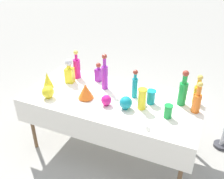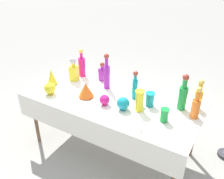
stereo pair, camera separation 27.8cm
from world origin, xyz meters
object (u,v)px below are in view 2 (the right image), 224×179
object	(u,v)px
square_decanter_1	(74,70)
round_bowl_2	(50,88)
fluted_vase_1	(86,90)
slender_vase_0	(140,100)
tall_bottle_5	(196,106)
fluted_vase_0	(52,77)
square_decanter_0	(102,72)
tall_bottle_4	(82,65)
slender_vase_2	(164,115)
tall_bottle_2	(135,86)
round_bowl_0	(123,103)
slender_vase_1	(150,99)
round_bowl_1	(105,100)
tall_bottle_1	(183,95)
tall_bottle_3	(107,74)
tall_bottle_0	(199,97)

from	to	relation	value
square_decanter_1	round_bowl_2	bearing A→B (deg)	-93.13
fluted_vase_1	round_bowl_2	bearing A→B (deg)	-157.52
slender_vase_0	tall_bottle_5	bearing A→B (deg)	17.94
square_decanter_1	fluted_vase_0	xyz separation A→B (m)	(-0.17, -0.23, -0.04)
square_decanter_0	round_bowl_2	xyz separation A→B (m)	(-0.34, -0.60, -0.03)
tall_bottle_4	slender_vase_2	bearing A→B (deg)	-17.25
tall_bottle_5	round_bowl_2	size ratio (longest dim) A/B	2.40
slender_vase_0	tall_bottle_2	bearing A→B (deg)	127.60
slender_vase_0	round_bowl_0	bearing A→B (deg)	-154.95
slender_vase_1	fluted_vase_0	world-z (taller)	fluted_vase_0
tall_bottle_2	slender_vase_1	bearing A→B (deg)	-13.80
round_bowl_0	round_bowl_1	xyz separation A→B (m)	(-0.21, -0.02, -0.01)
fluted_vase_0	slender_vase_0	bearing A→B (deg)	1.19
square_decanter_1	slender_vase_0	world-z (taller)	square_decanter_1
tall_bottle_1	square_decanter_1	size ratio (longest dim) A/B	1.30
fluted_vase_0	round_bowl_0	size ratio (longest dim) A/B	1.38
slender_vase_2	tall_bottle_1	bearing A→B (deg)	75.05
tall_bottle_3	round_bowl_2	xyz separation A→B (m)	(-0.49, -0.45, -0.11)
tall_bottle_4	fluted_vase_1	world-z (taller)	tall_bottle_4
fluted_vase_0	fluted_vase_1	size ratio (longest dim) A/B	1.12
square_decanter_0	slender_vase_2	xyz separation A→B (m)	(0.98, -0.43, -0.03)
tall_bottle_0	slender_vase_0	world-z (taller)	tall_bottle_0
tall_bottle_1	square_decanter_1	xyz separation A→B (m)	(-1.37, -0.05, -0.03)
slender_vase_0	slender_vase_1	bearing A→B (deg)	66.97
tall_bottle_2	square_decanter_1	size ratio (longest dim) A/B	1.10
tall_bottle_0	tall_bottle_4	size ratio (longest dim) A/B	0.91
tall_bottle_2	fluted_vase_0	bearing A→B (deg)	-168.21
tall_bottle_4	tall_bottle_5	distance (m)	1.52
round_bowl_1	square_decanter_0	bearing A→B (deg)	124.36
tall_bottle_4	fluted_vase_0	world-z (taller)	tall_bottle_4
tall_bottle_0	tall_bottle_4	bearing A→B (deg)	179.63
round_bowl_2	tall_bottle_4	bearing A→B (deg)	85.84
tall_bottle_1	tall_bottle_2	world-z (taller)	tall_bottle_1
fluted_vase_1	slender_vase_1	bearing A→B (deg)	15.80
fluted_vase_0	fluted_vase_1	world-z (taller)	fluted_vase_0
tall_bottle_0	tall_bottle_3	xyz separation A→B (m)	(-1.04, -0.11, 0.04)
tall_bottle_3	round_bowl_1	world-z (taller)	tall_bottle_3
tall_bottle_0	round_bowl_1	bearing A→B (deg)	-153.56
square_decanter_0	round_bowl_2	bearing A→B (deg)	-119.24
slender_vase_0	round_bowl_1	distance (m)	0.38
slender_vase_1	fluted_vase_0	bearing A→B (deg)	-172.42
tall_bottle_1	slender_vase_1	world-z (taller)	tall_bottle_1
tall_bottle_2	round_bowl_2	world-z (taller)	tall_bottle_2
slender_vase_0	slender_vase_1	world-z (taller)	slender_vase_0
tall_bottle_5	fluted_vase_1	distance (m)	1.18
round_bowl_0	slender_vase_1	bearing A→B (deg)	44.88
fluted_vase_1	tall_bottle_0	bearing A→B (deg)	19.20
slender_vase_2	fluted_vase_1	distance (m)	0.92
fluted_vase_0	round_bowl_1	size ratio (longest dim) A/B	1.64
tall_bottle_2	square_decanter_0	world-z (taller)	tall_bottle_2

